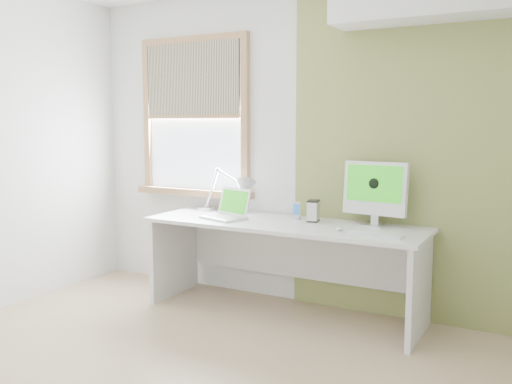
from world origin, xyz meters
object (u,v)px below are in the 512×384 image
Objects in this scene: laptop at (228,211)px; imac at (375,190)px; desk at (287,246)px; desk_lamp at (237,191)px; external_drive at (313,211)px.

laptop is 1.18m from imac.
laptop is 0.82× the size of imac.
desk is at bearing 11.20° from laptop.
desk_lamp is at bearing 98.71° from laptop.
imac is (1.16, 0.05, 0.07)m from desk_lamp.
imac is at bearing 7.64° from external_drive.
desk_lamp is 0.71m from external_drive.
imac is at bearing 2.54° from desk_lamp.
laptop is at bearing -168.80° from desk.
laptop reaches higher than external_drive.
external_drive is at bearing -172.36° from imac.
imac is (0.47, 0.06, 0.19)m from external_drive.
desk is at bearing -11.52° from desk_lamp.
external_drive is at bearing -0.93° from desk_lamp.
desk is 0.65m from desk_lamp.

